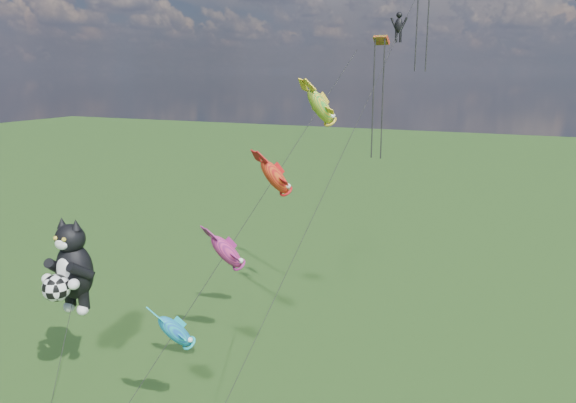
% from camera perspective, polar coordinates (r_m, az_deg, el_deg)
% --- Properties ---
extents(ground, '(300.00, 300.00, 0.00)m').
position_cam_1_polar(ground, '(38.56, -19.56, -15.03)').
color(ground, '#14360D').
extents(cat_kite_rig, '(2.48, 4.15, 10.04)m').
position_cam_1_polar(cat_kite_rig, '(32.82, -21.23, -6.26)').
color(cat_kite_rig, brown).
rests_on(cat_kite_rig, ground).
extents(fish_windsock_rig, '(8.18, 13.83, 18.86)m').
position_cam_1_polar(fish_windsock_rig, '(28.58, -3.83, -1.36)').
color(fish_windsock_rig, brown).
rests_on(fish_windsock_rig, ground).
extents(parafoil_rig, '(6.88, 16.52, 26.90)m').
position_cam_1_polar(parafoil_rig, '(33.46, 10.91, 16.64)').
color(parafoil_rig, brown).
rests_on(parafoil_rig, ground).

